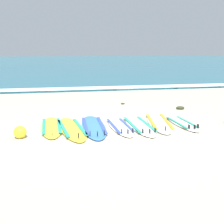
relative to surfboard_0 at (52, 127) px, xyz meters
The scene contains 13 objects.
ground_plane 1.64m from the surfboard_0, 11.08° to the right, with size 80.00×80.00×0.00m, color #B7AD93.
sea 36.70m from the surfboard_0, 87.48° to the left, with size 80.00×60.00×0.10m, color #23667A.
wave_foam_strip 7.39m from the surfboard_0, 77.41° to the left, with size 80.00×1.09×0.11m, color white.
surfboard_0 is the anchor object (origin of this frame).
surfboard_1 0.61m from the surfboard_0, 27.58° to the right, with size 0.92×2.60×0.18m.
surfboard_2 1.18m from the surfboard_0, ahead, with size 0.73×2.62×0.18m.
surfboard_3 1.92m from the surfboard_0, ahead, with size 0.61×2.14×0.18m.
surfboard_4 2.47m from the surfboard_0, ahead, with size 0.63×2.41×0.18m.
surfboard_5 3.13m from the surfboard_0, ahead, with size 1.05×2.59×0.18m.
surfboard_6 3.77m from the surfboard_0, ahead, with size 0.55×1.93×0.18m.
beach_ball 1.12m from the surfboard_0, 132.72° to the right, with size 0.32×0.32×0.32m, color yellow.
seaweed_clump_near_shoreline 4.90m from the surfboard_0, 20.39° to the left, with size 0.31×0.25×0.11m, color #2D381E.
seaweed_clump_mid_sand 4.09m from the surfboard_0, 47.89° to the left, with size 0.16×0.13×0.06m, color #2D381E.
Camera 1 is at (-1.42, -7.71, 2.21)m, focal length 46.61 mm.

